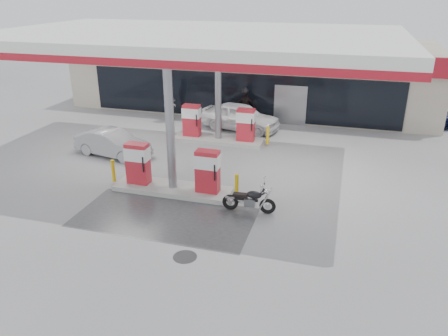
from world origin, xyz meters
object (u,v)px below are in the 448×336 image
(pump_island_far, at_px, (218,128))
(parked_car_right, at_px, (419,114))
(sedan_white, at_px, (241,117))
(hatchback_silver, at_px, (113,143))
(parked_motorcycle, at_px, (250,200))
(pump_island_near, at_px, (172,174))
(biker_walking, at_px, (245,107))
(attendant, at_px, (171,103))
(parked_car_left, at_px, (111,91))

(pump_island_far, distance_m, parked_car_right, 11.66)
(sedan_white, relative_size, hatchback_silver, 1.18)
(parked_motorcycle, height_order, hatchback_silver, hatchback_silver)
(parked_motorcycle, distance_m, sedan_white, 9.36)
(pump_island_near, height_order, biker_walking, biker_walking)
(pump_island_near, height_order, parked_car_right, pump_island_near)
(pump_island_far, xyz_separation_m, attendant, (-3.70, 2.80, 0.30))
(parked_motorcycle, bearing_deg, biker_walking, 101.82)
(biker_walking, bearing_deg, pump_island_far, -98.55)
(parked_motorcycle, height_order, biker_walking, biker_walking)
(pump_island_near, height_order, hatchback_silver, pump_island_near)
(parked_car_left, distance_m, parked_car_right, 19.42)
(pump_island_far, height_order, sedan_white, pump_island_far)
(hatchback_silver, bearing_deg, parked_car_left, 41.42)
(pump_island_near, xyz_separation_m, biker_walking, (0.55, 9.37, 0.25))
(sedan_white, height_order, attendant, attendant)
(parked_motorcycle, height_order, attendant, attendant)
(parked_car_right, bearing_deg, attendant, 104.71)
(attendant, relative_size, parked_car_left, 0.44)
(hatchback_silver, bearing_deg, biker_walking, -23.49)
(attendant, distance_m, parked_car_right, 14.07)
(pump_island_far, height_order, hatchback_silver, pump_island_far)
(sedan_white, height_order, parked_car_right, sedan_white)
(sedan_white, height_order, parked_car_left, sedan_white)
(parked_car_left, bearing_deg, parked_motorcycle, -129.14)
(biker_walking, bearing_deg, parked_car_left, 165.93)
(hatchback_silver, bearing_deg, attendant, 7.89)
(pump_island_far, bearing_deg, parked_motorcycle, -64.96)
(hatchback_silver, relative_size, parked_car_left, 0.79)
(attendant, xyz_separation_m, parked_car_left, (-5.72, 3.20, -0.35))
(pump_island_far, distance_m, hatchback_silver, 5.21)
(parked_motorcycle, xyz_separation_m, sedan_white, (-2.59, 8.99, 0.30))
(pump_island_far, bearing_deg, pump_island_near, -90.00)
(attendant, distance_m, biker_walking, 4.29)
(pump_island_near, distance_m, parked_car_right, 15.62)
(pump_island_far, bearing_deg, biker_walking, 80.75)
(hatchback_silver, height_order, parked_car_left, parked_car_left)
(pump_island_far, relative_size, biker_walking, 2.68)
(hatchback_silver, height_order, biker_walking, biker_walking)
(parked_motorcycle, xyz_separation_m, parked_car_right, (6.83, 12.79, 0.15))
(pump_island_far, xyz_separation_m, parked_car_left, (-9.42, 6.00, -0.04))
(sedan_white, xyz_separation_m, attendant, (-4.28, 0.60, 0.28))
(hatchback_silver, bearing_deg, pump_island_far, -39.97)
(pump_island_far, relative_size, parked_car_right, 1.23)
(pump_island_far, xyz_separation_m, hatchback_silver, (-4.06, -3.25, -0.11))
(parked_motorcycle, relative_size, parked_car_right, 0.45)
(parked_car_left, relative_size, parked_car_right, 1.10)
(sedan_white, xyz_separation_m, hatchback_silver, (-4.65, -5.45, -0.13))
(attendant, relative_size, hatchback_silver, 0.56)
(parked_car_right, bearing_deg, parked_car_left, 91.56)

